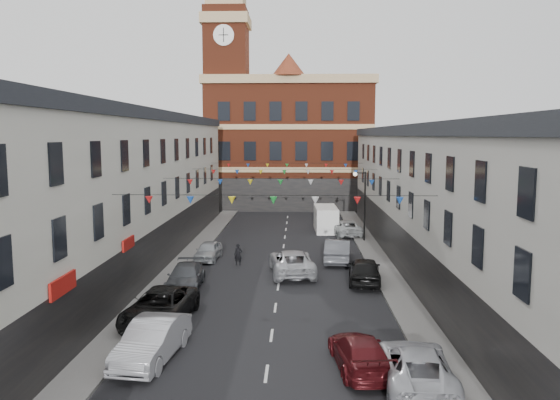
# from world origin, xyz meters

# --- Properties ---
(ground) EXTENTS (160.00, 160.00, 0.00)m
(ground) POSITION_xyz_m (0.00, 0.00, 0.00)
(ground) COLOR black
(ground) RESTS_ON ground
(pavement_left) EXTENTS (1.80, 64.00, 0.15)m
(pavement_left) POSITION_xyz_m (-6.90, 2.00, 0.07)
(pavement_left) COLOR #605E5B
(pavement_left) RESTS_ON ground
(pavement_right) EXTENTS (1.80, 64.00, 0.15)m
(pavement_right) POSITION_xyz_m (6.90, 2.00, 0.07)
(pavement_right) COLOR #605E5B
(pavement_right) RESTS_ON ground
(terrace_left) EXTENTS (8.40, 56.00, 10.70)m
(terrace_left) POSITION_xyz_m (-11.78, 1.00, 5.35)
(terrace_left) COLOR beige
(terrace_left) RESTS_ON ground
(terrace_right) EXTENTS (8.40, 56.00, 9.70)m
(terrace_right) POSITION_xyz_m (11.78, 1.00, 4.85)
(terrace_right) COLOR #BAB6AE
(terrace_right) RESTS_ON ground
(civic_building) EXTENTS (20.60, 13.30, 18.50)m
(civic_building) POSITION_xyz_m (0.00, 37.95, 8.14)
(civic_building) COLOR maroon
(civic_building) RESTS_ON ground
(clock_tower) EXTENTS (5.60, 5.60, 30.00)m
(clock_tower) POSITION_xyz_m (-7.50, 35.00, 14.93)
(clock_tower) COLOR maroon
(clock_tower) RESTS_ON ground
(distant_hill) EXTENTS (40.00, 14.00, 10.00)m
(distant_hill) POSITION_xyz_m (-4.00, 62.00, 5.00)
(distant_hill) COLOR #325226
(distant_hill) RESTS_ON ground
(street_lamp) EXTENTS (1.10, 0.36, 6.00)m
(street_lamp) POSITION_xyz_m (6.55, 14.00, 3.90)
(street_lamp) COLOR black
(street_lamp) RESTS_ON ground
(car_left_b) EXTENTS (2.33, 5.14, 1.64)m
(car_left_b) POSITION_xyz_m (-4.69, -10.85, 0.82)
(car_left_b) COLOR #AFB0B7
(car_left_b) RESTS_ON ground
(car_left_c) EXTENTS (3.19, 5.92, 1.58)m
(car_left_c) POSITION_xyz_m (-5.50, -6.46, 0.79)
(car_left_c) COLOR black
(car_left_c) RESTS_ON ground
(car_left_d) EXTENTS (2.16, 4.89, 1.39)m
(car_left_d) POSITION_xyz_m (-5.50, -0.47, 0.70)
(car_left_d) COLOR #43464C
(car_left_d) RESTS_ON ground
(car_left_e) EXTENTS (1.80, 3.99, 1.33)m
(car_left_e) POSITION_xyz_m (-5.36, 6.98, 0.66)
(car_left_e) COLOR #9EA2A7
(car_left_e) RESTS_ON ground
(car_right_b) EXTENTS (2.70, 5.36, 1.46)m
(car_right_b) POSITION_xyz_m (5.50, -12.73, 0.73)
(car_right_b) COLOR #B4B6BD
(car_right_b) RESTS_ON ground
(car_right_c) EXTENTS (2.44, 4.87, 1.36)m
(car_right_c) POSITION_xyz_m (3.60, -11.46, 0.68)
(car_right_c) COLOR #511014
(car_right_c) RESTS_ON ground
(car_right_d) EXTENTS (2.35, 4.91, 1.62)m
(car_right_d) POSITION_xyz_m (5.27, 0.97, 0.81)
(car_right_d) COLOR black
(car_right_d) RESTS_ON ground
(car_right_e) EXTENTS (2.26, 5.16, 1.65)m
(car_right_e) POSITION_xyz_m (4.04, 6.67, 0.82)
(car_right_e) COLOR #55585E
(car_right_e) RESTS_ON ground
(car_right_f) EXTENTS (3.01, 5.37, 1.42)m
(car_right_f) POSITION_xyz_m (5.50, 17.08, 0.71)
(car_right_f) COLOR #B9BDBF
(car_right_f) RESTS_ON ground
(moving_car) EXTENTS (3.33, 6.07, 1.61)m
(moving_car) POSITION_xyz_m (0.78, 3.03, 0.81)
(moving_car) COLOR #B4B6BC
(moving_car) RESTS_ON ground
(white_van) EXTENTS (2.16, 5.27, 2.30)m
(white_van) POSITION_xyz_m (3.80, 19.46, 1.15)
(white_van) COLOR white
(white_van) RESTS_ON ground
(pedestrian) EXTENTS (0.57, 0.40, 1.51)m
(pedestrian) POSITION_xyz_m (-3.00, 5.37, 0.75)
(pedestrian) COLOR black
(pedestrian) RESTS_ON ground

